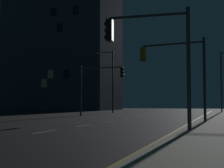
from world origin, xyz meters
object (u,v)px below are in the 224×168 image
object	(u,v)px
traffic_light_far_right	(149,45)
street_lamp_mid_block	(110,76)
traffic_light_far_center	(174,63)
building_distant	(63,38)
traffic_light_overhead_east	(100,80)
street_lamp_far_end	(224,76)

from	to	relation	value
traffic_light_far_right	street_lamp_mid_block	distance (m)	28.30
traffic_light_far_center	building_distant	xyz separation A→B (m)	(-26.60, 35.10, 10.24)
traffic_light_far_center	traffic_light_overhead_east	bearing A→B (deg)	133.70
building_distant	traffic_light_far_center	bearing A→B (deg)	-52.84
traffic_light_far_right	traffic_light_overhead_east	xyz separation A→B (m)	(-8.43, 15.75, -0.17)
traffic_light_overhead_east	street_lamp_far_end	distance (m)	19.30
traffic_light_far_right	street_lamp_far_end	world-z (taller)	street_lamp_far_end
street_lamp_far_end	street_lamp_mid_block	bearing A→B (deg)	-158.87
traffic_light_far_center	building_distant	size ratio (longest dim) A/B	0.18
traffic_light_overhead_east	street_lamp_far_end	bearing A→B (deg)	54.27
traffic_light_far_right	street_lamp_far_end	xyz separation A→B (m)	(2.81, 31.38, 1.17)
traffic_light_far_right	traffic_light_far_center	distance (m)	6.95
traffic_light_far_right	traffic_light_overhead_east	size ratio (longest dim) A/B	1.02
street_lamp_mid_block	building_distant	size ratio (longest dim) A/B	0.29
street_lamp_far_end	street_lamp_mid_block	size ratio (longest dim) A/B	0.98
traffic_light_overhead_east	traffic_light_far_right	bearing A→B (deg)	-61.84
traffic_light_far_right	street_lamp_far_end	distance (m)	31.53
traffic_light_far_center	street_lamp_mid_block	xyz separation A→B (m)	(-11.10, 19.05, 1.10)
street_lamp_mid_block	traffic_light_overhead_east	bearing A→B (deg)	-75.32
building_distant	traffic_light_overhead_east	bearing A→B (deg)	-55.33
traffic_light_far_right	street_lamp_mid_block	size ratio (longest dim) A/B	0.63
traffic_light_far_right	traffic_light_overhead_east	world-z (taller)	traffic_light_far_right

